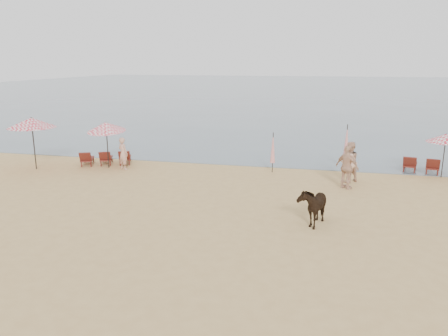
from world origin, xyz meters
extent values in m
plane|color=tan|center=(0.00, 0.00, 0.00)|extent=(120.00, 120.00, 0.00)
cube|color=#51606B|center=(0.00, 80.00, 0.00)|extent=(160.00, 140.00, 0.06)
cube|color=#5D2016|center=(-8.48, 8.37, 0.32)|extent=(1.05, 1.42, 0.07)
cube|color=#5D2016|center=(-8.21, 7.74, 0.58)|extent=(0.71, 0.62, 0.56)
cube|color=#5D2016|center=(-7.54, 8.76, 0.32)|extent=(1.05, 1.42, 0.07)
cube|color=#5D2016|center=(-7.28, 8.13, 0.58)|extent=(0.71, 0.62, 0.56)
cube|color=#5D2016|center=(-6.61, 9.15, 0.32)|extent=(1.05, 1.42, 0.07)
cube|color=#5D2016|center=(-6.35, 8.52, 0.58)|extent=(0.71, 0.62, 0.56)
cube|color=#5D2016|center=(8.50, 10.98, 0.34)|extent=(0.91, 1.45, 0.08)
cube|color=#5D2016|center=(8.34, 10.27, 0.61)|extent=(0.71, 0.57, 0.59)
cube|color=#5D2016|center=(9.53, 10.74, 0.34)|extent=(0.91, 1.45, 0.08)
cube|color=#5D2016|center=(9.38, 10.04, 0.61)|extent=(0.71, 0.57, 0.59)
cylinder|color=black|center=(-10.61, 6.88, 1.26)|extent=(0.06, 0.06, 2.51)
cone|color=red|center=(-10.61, 6.88, 2.46)|extent=(2.40, 2.40, 0.51)
sphere|color=black|center=(-10.61, 6.88, 2.68)|extent=(0.09, 0.09, 0.09)
cylinder|color=black|center=(-7.02, 8.00, 1.13)|extent=(0.05, 0.05, 2.26)
cone|color=red|center=(-7.02, 8.00, 2.20)|extent=(1.99, 2.03, 0.68)
sphere|color=black|center=(-7.02, 8.00, 2.41)|extent=(0.08, 0.08, 0.08)
cylinder|color=black|center=(9.78, 9.91, 1.00)|extent=(0.04, 0.04, 1.99)
cone|color=red|center=(9.78, 9.91, 1.95)|extent=(1.77, 1.77, 0.40)
sphere|color=black|center=(9.78, 9.91, 2.13)|extent=(0.07, 0.07, 0.07)
cylinder|color=black|center=(1.59, 9.04, 1.03)|extent=(0.04, 0.04, 2.05)
cone|color=red|center=(1.59, 9.04, 1.27)|extent=(0.25, 0.25, 1.54)
cylinder|color=black|center=(5.25, 10.87, 1.16)|extent=(0.05, 0.05, 2.33)
cone|color=red|center=(5.25, 10.87, 1.44)|extent=(0.28, 0.28, 1.75)
imported|color=black|center=(3.85, 2.14, 0.69)|extent=(1.10, 1.76, 1.38)
imported|color=tan|center=(-6.07, 7.86, 0.85)|extent=(0.74, 0.64, 1.70)
imported|color=tan|center=(5.29, 8.01, 0.96)|extent=(1.18, 1.15, 1.91)
imported|color=tan|center=(5.15, 6.85, 0.98)|extent=(1.20, 1.08, 1.96)
camera|label=1|loc=(4.12, -12.59, 5.57)|focal=35.00mm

